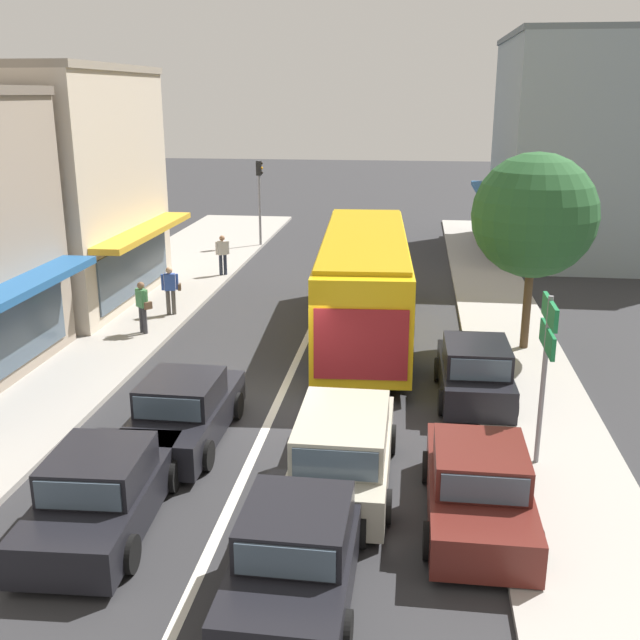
% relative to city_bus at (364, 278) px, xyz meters
% --- Properties ---
extents(ground_plane, '(140.00, 140.00, 0.00)m').
position_rel_city_bus_xyz_m(ground_plane, '(-1.72, -5.75, -1.88)').
color(ground_plane, '#2D2D30').
extents(lane_centre_line, '(0.20, 28.00, 0.01)m').
position_rel_city_bus_xyz_m(lane_centre_line, '(-1.72, -1.75, -1.88)').
color(lane_centre_line, silver).
rests_on(lane_centre_line, ground).
extents(sidewalk_left, '(5.20, 44.00, 0.14)m').
position_rel_city_bus_xyz_m(sidewalk_left, '(-8.52, 0.25, -1.81)').
color(sidewalk_left, '#A39E96').
rests_on(sidewalk_left, ground).
extents(kerb_right, '(2.80, 44.00, 0.12)m').
position_rel_city_bus_xyz_m(kerb_right, '(4.48, 0.25, -1.82)').
color(kerb_right, '#A39E96').
rests_on(kerb_right, ground).
extents(shopfront_mid_block, '(8.36, 7.97, 8.20)m').
position_rel_city_bus_xyz_m(shopfront_mid_block, '(-11.90, 2.53, 2.22)').
color(shopfront_mid_block, beige).
rests_on(shopfront_mid_block, ground).
extents(building_right_far, '(9.84, 10.38, 9.84)m').
position_rel_city_bus_xyz_m(building_right_far, '(9.77, 14.16, 3.03)').
color(building_right_far, '#84939E').
rests_on(building_right_far, ground).
extents(city_bus, '(3.16, 10.98, 3.23)m').
position_rel_city_bus_xyz_m(city_bus, '(0.00, 0.00, 0.00)').
color(city_bus, yellow).
rests_on(city_bus, ground).
extents(wagon_behind_bus_mid, '(1.95, 4.50, 1.58)m').
position_rel_city_bus_xyz_m(wagon_behind_bus_mid, '(0.27, -9.28, -1.14)').
color(wagon_behind_bus_mid, '#B7B29E').
rests_on(wagon_behind_bus_mid, ground).
extents(sedan_queue_far_back, '(2.05, 4.28, 1.47)m').
position_rel_city_bus_xyz_m(sedan_queue_far_back, '(-3.73, -11.26, -1.22)').
color(sedan_queue_far_back, black).
rests_on(sedan_queue_far_back, ground).
extents(sedan_adjacent_lane_trail, '(1.93, 4.22, 1.47)m').
position_rel_city_bus_xyz_m(sedan_adjacent_lane_trail, '(-3.36, -7.78, -1.22)').
color(sedan_adjacent_lane_trail, black).
rests_on(sedan_adjacent_lane_trail, ground).
extents(sedan_adjacent_lane_lead, '(1.94, 4.22, 1.47)m').
position_rel_city_bus_xyz_m(sedan_adjacent_lane_lead, '(-0.11, -12.57, -1.22)').
color(sedan_adjacent_lane_lead, black).
rests_on(sedan_adjacent_lane_lead, ground).
extents(parked_sedan_kerb_front, '(1.90, 4.20, 1.47)m').
position_rel_city_bus_xyz_m(parked_sedan_kerb_front, '(2.74, -10.25, -1.22)').
color(parked_sedan_kerb_front, '#561E19').
rests_on(parked_sedan_kerb_front, ground).
extents(parked_hatchback_kerb_second, '(1.87, 3.73, 1.54)m').
position_rel_city_bus_xyz_m(parked_hatchback_kerb_second, '(3.06, -4.67, -1.17)').
color(parked_hatchback_kerb_second, black).
rests_on(parked_hatchback_kerb_second, ground).
extents(traffic_light_downstreet, '(0.33, 0.24, 4.20)m').
position_rel_city_bus_xyz_m(traffic_light_downstreet, '(-6.01, 13.42, 0.97)').
color(traffic_light_downstreet, gray).
rests_on(traffic_light_downstreet, ground).
extents(directional_road_sign, '(0.10, 1.40, 3.60)m').
position_rel_city_bus_xyz_m(directional_road_sign, '(4.08, -8.10, 0.82)').
color(directional_road_sign, gray).
rests_on(directional_road_sign, ground).
extents(street_tree_right, '(3.50, 3.50, 5.76)m').
position_rel_city_bus_xyz_m(street_tree_right, '(4.78, -0.79, 2.12)').
color(street_tree_right, brown).
rests_on(street_tree_right, ground).
extents(pedestrian_with_handbag_near, '(0.60, 0.50, 1.63)m').
position_rel_city_bus_xyz_m(pedestrian_with_handbag_near, '(-6.75, -0.94, -0.81)').
color(pedestrian_with_handbag_near, '#333338').
rests_on(pedestrian_with_handbag_near, sidewalk_left).
extents(pedestrian_browsing_midblock, '(0.65, 0.38, 1.63)m').
position_rel_city_bus_xyz_m(pedestrian_browsing_midblock, '(-6.54, 1.16, -0.81)').
color(pedestrian_browsing_midblock, '#4C4742').
rests_on(pedestrian_browsing_midblock, sidewalk_left).
extents(pedestrian_far_walker, '(0.53, 0.35, 1.63)m').
position_rel_city_bus_xyz_m(pedestrian_far_walker, '(-6.25, 6.98, -0.81)').
color(pedestrian_far_walker, '#232838').
rests_on(pedestrian_far_walker, sidewalk_left).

